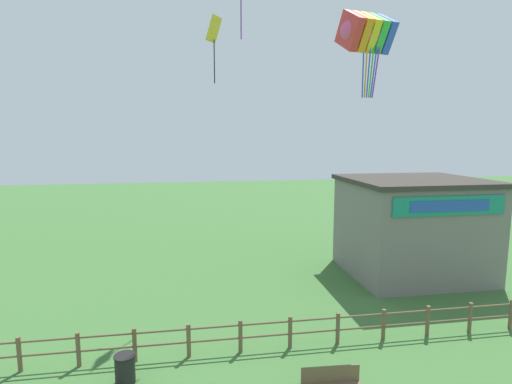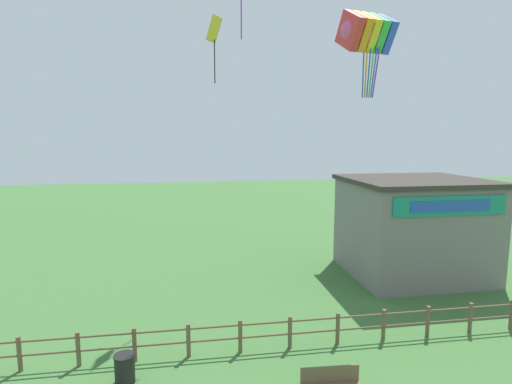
# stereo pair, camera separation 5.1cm
# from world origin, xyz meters

# --- Properties ---
(wooden_fence) EXTENTS (19.21, 0.14, 1.15)m
(wooden_fence) POSITION_xyz_m (-0.00, 7.91, 0.64)
(wooden_fence) COLOR brown
(wooden_fence) RESTS_ON ground_plane
(seaside_building) EXTENTS (6.83, 6.11, 5.13)m
(seaside_building) POSITION_xyz_m (9.10, 14.27, 2.58)
(seaside_building) COLOR slate
(seaside_building) RESTS_ON ground_plane
(park_bench_near_fence) EXTENTS (1.69, 0.49, 0.94)m
(park_bench_near_fence) POSITION_xyz_m (1.32, 5.03, 0.50)
(park_bench_near_fence) COLOR brown
(park_bench_near_fence) RESTS_ON ground_plane
(trash_bin) EXTENTS (0.63, 0.63, 0.88)m
(trash_bin) POSITION_xyz_m (-4.47, 6.78, 0.44)
(trash_bin) COLOR black
(trash_bin) RESTS_ON ground_plane
(kite_rainbow_parafoil) EXTENTS (2.47, 2.04, 3.31)m
(kite_rainbow_parafoil) POSITION_xyz_m (4.40, 10.46, 11.27)
(kite_rainbow_parafoil) COLOR #E54C8C
(kite_yellow_diamond) EXTENTS (0.80, 0.90, 2.92)m
(kite_yellow_diamond) POSITION_xyz_m (-1.22, 14.19, 11.81)
(kite_yellow_diamond) COLOR yellow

